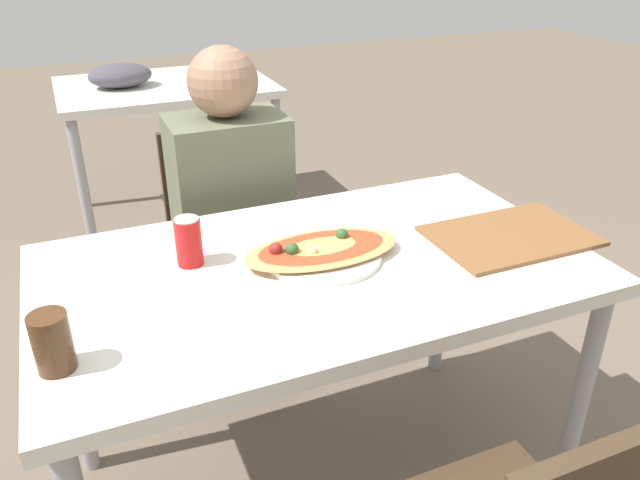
% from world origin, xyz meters
% --- Properties ---
extents(dining_table, '(1.38, 0.79, 0.77)m').
position_xyz_m(dining_table, '(0.00, 0.00, 0.70)').
color(dining_table, silver).
rests_on(dining_table, ground_plane).
extents(chair_far_seated, '(0.40, 0.40, 0.90)m').
position_xyz_m(chair_far_seated, '(-0.05, 0.72, 0.51)').
color(chair_far_seated, '#3F2D1E').
rests_on(chair_far_seated, ground_plane).
extents(person_seated, '(0.37, 0.28, 1.21)m').
position_xyz_m(person_seated, '(-0.05, 0.61, 0.72)').
color(person_seated, '#2D2D38').
rests_on(person_seated, ground_plane).
extents(pizza_main, '(0.42, 0.31, 0.06)m').
position_xyz_m(pizza_main, '(0.02, 0.02, 0.79)').
color(pizza_main, white).
rests_on(pizza_main, dining_table).
extents(soda_can, '(0.07, 0.07, 0.12)m').
position_xyz_m(soda_can, '(-0.29, 0.12, 0.83)').
color(soda_can, red).
rests_on(soda_can, dining_table).
extents(drink_glass, '(0.07, 0.07, 0.12)m').
position_xyz_m(drink_glass, '(-0.62, -0.19, 0.83)').
color(drink_glass, '#4C2D19').
rests_on(drink_glass, dining_table).
extents(serving_tray, '(0.43, 0.29, 0.01)m').
position_xyz_m(serving_tray, '(0.54, -0.08, 0.78)').
color(serving_tray, brown).
rests_on(serving_tray, dining_table).
extents(background_table, '(1.10, 0.80, 0.89)m').
position_xyz_m(background_table, '(-0.03, 2.12, 0.71)').
color(background_table, silver).
rests_on(background_table, ground_plane).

